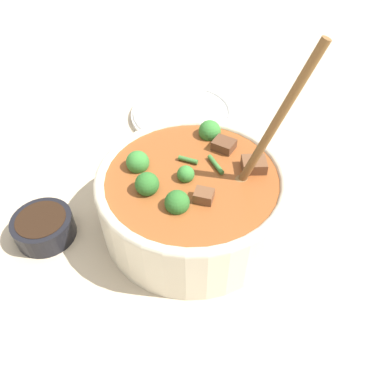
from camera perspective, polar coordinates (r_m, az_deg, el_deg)
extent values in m
plane|color=#C6B293|center=(0.63, 0.00, -4.55)|extent=(4.00, 4.00, 0.00)
cylinder|color=beige|center=(0.59, 0.00, -1.38)|extent=(0.29, 0.29, 0.10)
torus|color=beige|center=(0.55, 0.00, 2.21)|extent=(0.29, 0.29, 0.02)
cylinder|color=brown|center=(0.57, 0.00, 0.03)|extent=(0.26, 0.26, 0.06)
sphere|color=#2D6B28|center=(0.50, -2.28, -1.61)|extent=(0.03, 0.03, 0.03)
cylinder|color=#6B9956|center=(0.52, -2.20, -3.48)|extent=(0.01, 0.01, 0.02)
sphere|color=#2D6B28|center=(0.53, -6.87, 1.21)|extent=(0.03, 0.03, 0.03)
cylinder|color=#6B9956|center=(0.54, -6.64, -0.67)|extent=(0.01, 0.01, 0.02)
sphere|color=#387F33|center=(0.62, 2.71, 9.25)|extent=(0.04, 0.04, 0.04)
cylinder|color=#6B9956|center=(0.64, 2.63, 7.33)|extent=(0.01, 0.01, 0.02)
sphere|color=#387F33|center=(0.55, -1.02, 2.85)|extent=(0.03, 0.03, 0.03)
cylinder|color=#6B9956|center=(0.56, -0.99, 1.45)|extent=(0.01, 0.01, 0.01)
sphere|color=#387F33|center=(0.57, -8.27, 4.52)|extent=(0.03, 0.03, 0.03)
cylinder|color=#6B9956|center=(0.58, -8.01, 2.65)|extent=(0.01, 0.01, 0.02)
cube|color=brown|center=(0.57, 9.36, 3.77)|extent=(0.04, 0.04, 0.03)
cube|color=brown|center=(0.60, 4.85, 6.82)|extent=(0.04, 0.04, 0.02)
cube|color=brown|center=(0.52, 2.07, -0.66)|extent=(0.03, 0.03, 0.02)
cylinder|color=#3D7533|center=(0.57, -0.60, 4.94)|extent=(0.03, 0.03, 0.01)
cylinder|color=#3D7533|center=(0.57, 3.63, 4.22)|extent=(0.01, 0.04, 0.01)
ellipsoid|color=brown|center=(0.56, 7.49, 1.69)|extent=(0.04, 0.03, 0.01)
cylinder|color=brown|center=(0.49, 12.83, 10.47)|extent=(0.08, 0.04, 0.22)
cylinder|color=black|center=(0.64, -21.62, -5.02)|extent=(0.09, 0.09, 0.04)
cylinder|color=black|center=(0.63, -21.95, -4.22)|extent=(0.08, 0.08, 0.01)
cylinder|color=white|center=(0.85, -1.37, 11.80)|extent=(0.23, 0.23, 0.01)
torus|color=white|center=(0.85, -1.37, 12.13)|extent=(0.22, 0.22, 0.01)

